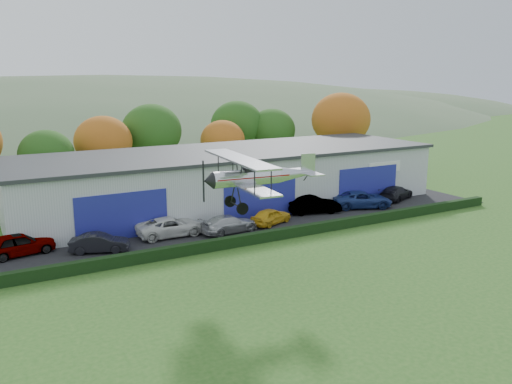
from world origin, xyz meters
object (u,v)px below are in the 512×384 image
car_1 (99,243)px  biplane (256,175)px  car_0 (19,244)px  car_4 (271,216)px  car_3 (229,224)px  car_6 (362,199)px  car_2 (171,227)px  car_5 (314,205)px  car_7 (396,193)px  hangar (230,178)px

car_1 → biplane: biplane is taller
car_0 → car_4: 19.23m
car_3 → car_6: car_6 is taller
car_6 → biplane: size_ratio=0.66×
car_1 → biplane: size_ratio=0.48×
car_2 → car_3: car_2 is taller
car_5 → car_2: bearing=105.9°
car_3 → car_7: (19.60, 2.04, 0.01)m
car_4 → car_5: 5.36m
car_6 → car_1: bearing=113.7°
car_5 → car_6: 5.21m
car_1 → car_3: (10.07, -0.10, 0.02)m
car_0 → car_5: car_0 is taller
car_3 → car_7: car_7 is taller
car_0 → car_3: bearing=-108.4°
biplane → car_0: bearing=143.1°
car_5 → car_7: size_ratio=1.00×
car_1 → car_5: (19.39, 1.54, 0.12)m
car_2 → car_3: bearing=-106.7°
car_3 → car_5: bearing=-86.4°
car_6 → car_2: bearing=110.7°
car_4 → biplane: size_ratio=0.47×
car_0 → car_2: car_0 is taller
car_3 → car_6: bearing=-91.8°
car_3 → car_1: bearing=83.2°
car_2 → car_7: 23.97m
car_3 → car_5: car_5 is taller
hangar → car_7: size_ratio=8.44×
car_3 → car_4: bearing=-90.2°
car_4 → biplane: (-6.71, -9.57, 5.65)m
car_4 → car_5: size_ratio=0.83×
car_3 → car_4: size_ratio=1.20×
car_6 → biplane: 20.72m
car_1 → car_7: size_ratio=0.84×
car_3 → biplane: 11.04m
car_2 → car_5: (13.68, 0.30, 0.06)m
car_4 → car_2: bearing=63.1°
hangar → car_5: (5.08, -6.80, -1.82)m
hangar → car_4: size_ratio=10.22×
car_2 → biplane: biplane is taller
car_0 → car_6: car_0 is taller
car_4 → car_6: size_ratio=0.71×
car_1 → car_6: 24.60m
car_2 → car_6: size_ratio=0.94×
car_6 → car_5: bearing=105.9°
hangar → car_1: 16.68m
car_0 → biplane: (12.45, -11.23, 5.52)m
car_5 → biplane: size_ratio=0.57×
car_2 → car_5: car_5 is taller
car_5 → car_6: (5.19, -0.49, -0.02)m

